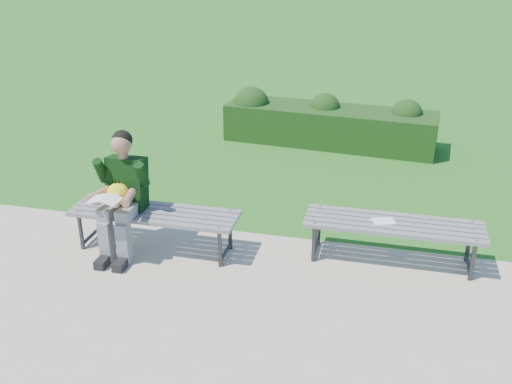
{
  "coord_description": "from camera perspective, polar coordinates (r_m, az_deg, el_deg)",
  "views": [
    {
      "loc": [
        1.39,
        -5.62,
        3.11
      ],
      "look_at": [
        0.12,
        -0.32,
        0.69
      ],
      "focal_mm": 40.0,
      "sensor_mm": 36.0,
      "label": 1
    }
  ],
  "objects": [
    {
      "name": "bench_left",
      "position": [
        6.15,
        -10.13,
        -2.38
      ],
      "size": [
        1.8,
        0.5,
        0.46
      ],
      "color": "gray",
      "rests_on": "walkway"
    },
    {
      "name": "ground",
      "position": [
        6.57,
        -0.35,
        -4.27
      ],
      "size": [
        80.0,
        80.0,
        0.0
      ],
      "color": "#1A6518",
      "rests_on": "ground"
    },
    {
      "name": "seated_boy",
      "position": [
        6.07,
        -13.28,
        0.09
      ],
      "size": [
        0.56,
        0.76,
        1.31
      ],
      "color": "slate",
      "rests_on": "walkway"
    },
    {
      "name": "paper_sheet",
      "position": [
        5.96,
        12.65,
        -2.86
      ],
      "size": [
        0.26,
        0.22,
        0.01
      ],
      "color": "white",
      "rests_on": "bench_right"
    },
    {
      "name": "walkway",
      "position": [
        5.14,
        -5.13,
        -13.16
      ],
      "size": [
        30.0,
        3.5,
        0.02
      ],
      "color": "beige",
      "rests_on": "ground"
    },
    {
      "name": "bench_right",
      "position": [
        5.99,
        13.55,
        -3.45
      ],
      "size": [
        1.8,
        0.5,
        0.46
      ],
      "color": "gray",
      "rests_on": "walkway"
    },
    {
      "name": "hedge",
      "position": [
        9.48,
        6.97,
        6.93
      ],
      "size": [
        3.47,
        1.18,
        0.87
      ],
      "color": "#134018",
      "rests_on": "ground"
    }
  ]
}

